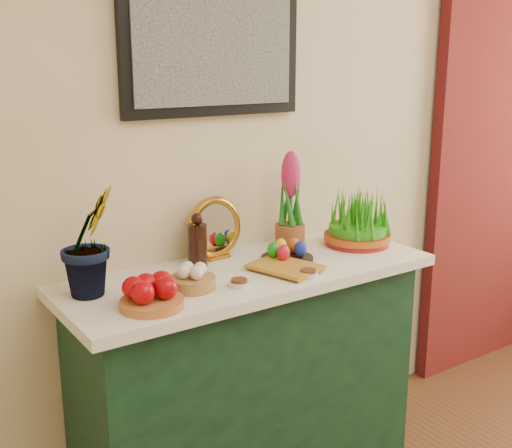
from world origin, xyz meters
The scene contains 13 objects.
sideboard centered at (-0.43, 2.00, 0.42)m, with size 1.30×0.45×0.85m, color #163C22.
tablecloth centered at (-0.43, 2.00, 0.87)m, with size 1.40×0.55×0.04m, color silver.
hyacinth_green centered at (-0.99, 2.08, 1.13)m, with size 0.24×0.20×0.48m, color #1E711F.
apple_bowl centered at (-0.88, 1.86, 0.93)m, with size 0.21×0.21×0.10m.
garlic_basket centered at (-0.70, 1.93, 0.93)m, with size 0.17×0.17×0.09m.
vinegar_cruet centered at (-0.57, 2.13, 0.98)m, with size 0.07×0.07×0.21m.
mirror centered at (-0.46, 2.19, 1.01)m, with size 0.24×0.08×0.24m.
book centered at (-0.42, 1.88, 0.91)m, with size 0.16×0.24×0.03m, color #B17824.
spice_dish_left centered at (-0.56, 1.86, 0.90)m, with size 0.07×0.07×0.03m.
spice_dish_right centered at (-0.30, 1.81, 0.90)m, with size 0.07×0.07×0.03m.
egg_plate centered at (-0.26, 1.99, 0.92)m, with size 0.24×0.24×0.08m.
hyacinth_pink centered at (-0.14, 2.13, 1.07)m, with size 0.12×0.12×0.40m.
wheatgrass_sabzeh centered at (0.12, 2.01, 0.99)m, with size 0.28×0.28×0.22m.
Camera 1 is at (-1.67, 0.14, 1.64)m, focal length 45.00 mm.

